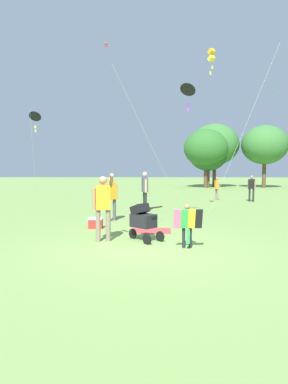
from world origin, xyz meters
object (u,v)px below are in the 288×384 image
(stroller, at_px, (143,219))
(kite_orange_delta, at_px, (212,58))
(person_red_shirt, at_px, (217,187))
(person_sitting_far, at_px, (112,195))
(picnic_blanket, at_px, (151,231))
(kite_adult_black, at_px, (187,91))
(cooler_box, at_px, (96,223))
(person_adult_flyer, at_px, (103,202))
(child_with_butterfly_kite, at_px, (187,222))
(person_kid_running, at_px, (145,188))
(kite_green_novelty, at_px, (35,117))
(person_couple_left, at_px, (252,186))

(stroller, relative_size, kite_orange_delta, 0.15)
(person_red_shirt, bearing_deg, person_sitting_far, -123.80)
(person_red_shirt, distance_m, picnic_blanket, 11.08)
(stroller, xyz_separation_m, person_sitting_far, (-1.24, 3.46, 0.37))
(kite_adult_black, xyz_separation_m, person_red_shirt, (2.71, 7.99, -4.01))
(kite_orange_delta, bearing_deg, cooler_box, -140.41)
(person_adult_flyer, distance_m, picnic_blanket, 2.27)
(child_with_butterfly_kite, height_order, person_kid_running, person_kid_running)
(kite_orange_delta, height_order, person_sitting_far, kite_orange_delta)
(person_adult_flyer, distance_m, cooler_box, 2.24)
(person_kid_running, height_order, cooler_box, person_kid_running)
(child_with_butterfly_kite, distance_m, picnic_blanket, 2.55)
(stroller, xyz_separation_m, person_kid_running, (-0.03, 6.32, 0.46))
(kite_orange_delta, bearing_deg, person_adult_flyer, -124.59)
(stroller, height_order, kite_green_novelty, kite_green_novelty)
(person_red_shirt, xyz_separation_m, person_kid_running, (-4.32, -5.39, 0.23))
(picnic_blanket, relative_size, cooler_box, 2.86)
(person_adult_flyer, bearing_deg, picnic_blanket, 50.06)
(picnic_blanket, xyz_separation_m, cooler_box, (-1.81, 0.45, 0.17))
(child_with_butterfly_kite, xyz_separation_m, person_kid_running, (-1.15, 7.17, 0.40))
(person_adult_flyer, distance_m, person_sitting_far, 3.56)
(child_with_butterfly_kite, distance_m, person_kid_running, 7.27)
(child_with_butterfly_kite, distance_m, person_red_shirt, 12.96)
(kite_adult_black, height_order, cooler_box, kite_adult_black)
(child_with_butterfly_kite, bearing_deg, person_red_shirt, 75.85)
(child_with_butterfly_kite, xyz_separation_m, person_adult_flyer, (-2.20, 0.75, 0.41))
(stroller, height_order, person_sitting_far, person_sitting_far)
(child_with_butterfly_kite, xyz_separation_m, cooler_box, (-2.72, 2.74, -0.49))
(picnic_blanket, bearing_deg, person_couple_left, 57.72)
(child_with_butterfly_kite, relative_size, person_kid_running, 0.61)
(stroller, relative_size, person_kid_running, 0.57)
(person_sitting_far, relative_size, picnic_blanket, 1.29)
(kite_adult_black, relative_size, picnic_blanket, 3.99)
(stroller, height_order, kite_adult_black, kite_adult_black)
(stroller, xyz_separation_m, cooler_box, (-1.60, 1.89, -0.43))
(person_adult_flyer, height_order, cooler_box, person_adult_flyer)
(child_with_butterfly_kite, distance_m, person_adult_flyer, 2.36)
(child_with_butterfly_kite, bearing_deg, person_couple_left, 66.75)
(person_sitting_far, xyz_separation_m, person_couple_left, (7.37, 7.35, -0.08))
(child_with_butterfly_kite, height_order, cooler_box, child_with_butterfly_kite)
(kite_green_novelty, distance_m, person_red_shirt, 11.33)
(child_with_butterfly_kite, relative_size, person_adult_flyer, 0.59)
(stroller, bearing_deg, child_with_butterfly_kite, -36.98)
(person_adult_flyer, height_order, kite_adult_black, kite_adult_black)
(cooler_box, bearing_deg, person_sitting_far, 77.15)
(person_adult_flyer, relative_size, person_couple_left, 1.21)
(stroller, height_order, person_couple_left, person_couple_left)
(kite_adult_black, relative_size, person_red_shirt, 3.65)
(person_couple_left, xyz_separation_m, cooler_box, (-7.73, -8.92, -0.73))
(person_adult_flyer, relative_size, person_kid_running, 1.03)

